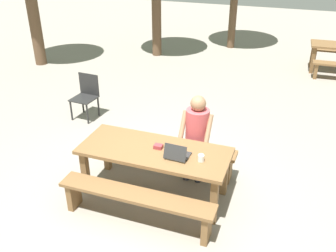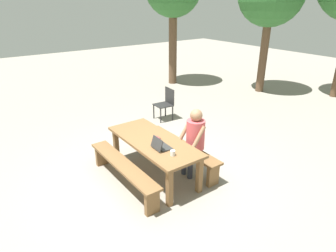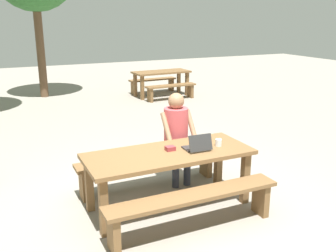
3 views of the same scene
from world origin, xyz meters
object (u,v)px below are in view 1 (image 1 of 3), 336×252
picnic_table_front (154,156)px  person_seated (197,131)px  coffee_mug (201,158)px  plastic_chair (86,95)px  laptop (177,154)px  small_pouch (158,146)px

picnic_table_front → person_seated: bearing=56.1°
picnic_table_front → coffee_mug: (0.67, -0.06, 0.14)m
plastic_chair → laptop: bearing=-32.8°
coffee_mug → laptop: bearing=-176.8°
small_pouch → coffee_mug: size_ratio=1.26×
laptop → small_pouch: 0.34m
plastic_chair → small_pouch: bearing=-34.6°
person_seated → small_pouch: bearing=-123.3°
picnic_table_front → coffee_mug: coffee_mug is taller
coffee_mug → person_seated: size_ratio=0.07×
small_pouch → plastic_chair: bearing=141.1°
plastic_chair → picnic_table_front: bearing=-35.8°
small_pouch → person_seated: bearing=56.7°
picnic_table_front → small_pouch: (0.04, 0.05, 0.13)m
small_pouch → plastic_chair: plastic_chair is taller
picnic_table_front → small_pouch: small_pouch is taller
picnic_table_front → person_seated: size_ratio=1.57×
person_seated → plastic_chair: size_ratio=1.51×
coffee_mug → plastic_chair: (-2.84, 1.89, -0.31)m
laptop → plastic_chair: bearing=-34.6°
picnic_table_front → plastic_chair: (-2.17, 1.83, -0.17)m
laptop → picnic_table_front: bearing=-10.4°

